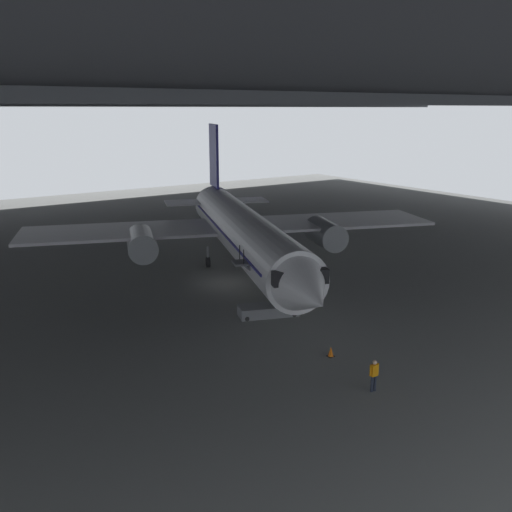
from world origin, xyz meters
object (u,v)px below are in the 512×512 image
object	(u,v)px
airplane_main	(242,231)
crew_worker_near_nose	(374,374)
traffic_cone_orange	(331,352)
boarding_stairs	(267,305)
crew_worker_by_stairs	(269,284)

from	to	relation	value
airplane_main	crew_worker_near_nose	world-z (taller)	airplane_main
crew_worker_near_nose	traffic_cone_orange	bearing A→B (deg)	76.93
airplane_main	crew_worker_near_nose	bearing A→B (deg)	-106.15
boarding_stairs	crew_worker_near_nose	bearing A→B (deg)	-99.10
airplane_main	boarding_stairs	xyz separation A→B (m)	(-4.23, -9.53, -2.76)
airplane_main	crew_worker_near_nose	xyz separation A→B (m)	(-6.06, -20.91, -2.58)
crew_worker_near_nose	crew_worker_by_stairs	size ratio (longest dim) A/B	0.96
airplane_main	boarding_stairs	world-z (taller)	airplane_main
crew_worker_by_stairs	traffic_cone_orange	world-z (taller)	crew_worker_by_stairs
airplane_main	crew_worker_near_nose	size ratio (longest dim) A/B	22.33
crew_worker_near_nose	traffic_cone_orange	xyz separation A→B (m)	(0.96, 4.14, -0.63)
crew_worker_by_stairs	boarding_stairs	bearing A→B (deg)	-127.22
airplane_main	crew_worker_by_stairs	xyz separation A→B (m)	(-1.88, -6.44, -2.53)
crew_worker_near_nose	traffic_cone_orange	size ratio (longest dim) A/B	2.71
crew_worker_by_stairs	traffic_cone_orange	xyz separation A→B (m)	(-3.21, -10.33, -0.67)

